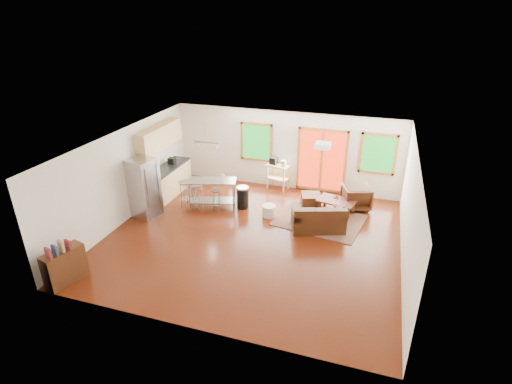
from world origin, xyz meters
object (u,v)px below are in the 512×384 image
(rug, at_px, (319,220))
(refrigerator, at_px, (144,188))
(kitchen_cart, at_px, (278,168))
(coffee_table, at_px, (337,202))
(armchair, at_px, (356,196))
(island, at_px, (212,189))
(loveseat, at_px, (318,220))
(ottoman, at_px, (311,200))

(rug, height_order, refrigerator, refrigerator)
(kitchen_cart, bearing_deg, rug, -45.88)
(coffee_table, xyz_separation_m, refrigerator, (-5.26, -1.81, 0.50))
(armchair, distance_m, island, 4.33)
(rug, bearing_deg, loveseat, -85.95)
(rug, xyz_separation_m, refrigerator, (-4.88, -1.21, 0.86))
(rug, distance_m, loveseat, 0.60)
(armchair, relative_size, refrigerator, 0.46)
(rug, height_order, ottoman, ottoman)
(armchair, bearing_deg, refrigerator, 1.96)
(kitchen_cart, bearing_deg, island, -127.49)
(coffee_table, distance_m, ottoman, 0.86)
(kitchen_cart, bearing_deg, ottoman, -35.37)
(loveseat, height_order, coffee_table, loveseat)
(ottoman, distance_m, refrigerator, 4.96)
(coffee_table, bearing_deg, island, -168.02)
(loveseat, height_order, armchair, armchair)
(ottoman, bearing_deg, armchair, 11.30)
(loveseat, xyz_separation_m, island, (-3.28, 0.36, 0.33))
(loveseat, distance_m, refrigerator, 5.00)
(refrigerator, height_order, island, refrigerator)
(rug, relative_size, kitchen_cart, 2.17)
(armchair, bearing_deg, ottoman, -8.73)
(rug, height_order, island, island)
(coffee_table, height_order, armchair, armchair)
(island, xyz_separation_m, kitchen_cart, (1.50, 1.96, 0.12))
(armchair, xyz_separation_m, kitchen_cart, (-2.63, 0.67, 0.34))
(island, bearing_deg, loveseat, -6.21)
(rug, height_order, armchair, armchair)
(kitchen_cart, bearing_deg, loveseat, -52.57)
(rug, relative_size, refrigerator, 1.35)
(coffee_table, distance_m, refrigerator, 5.59)
(ottoman, bearing_deg, kitchen_cart, 144.63)
(loveseat, bearing_deg, ottoman, 89.72)
(rug, bearing_deg, coffee_table, 57.51)
(armchair, height_order, ottoman, armchair)
(rug, distance_m, refrigerator, 5.10)
(coffee_table, height_order, refrigerator, refrigerator)
(rug, bearing_deg, armchair, 51.50)
(loveseat, height_order, island, island)
(rug, xyz_separation_m, kitchen_cart, (-1.74, 1.79, 0.73))
(rug, height_order, loveseat, loveseat)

